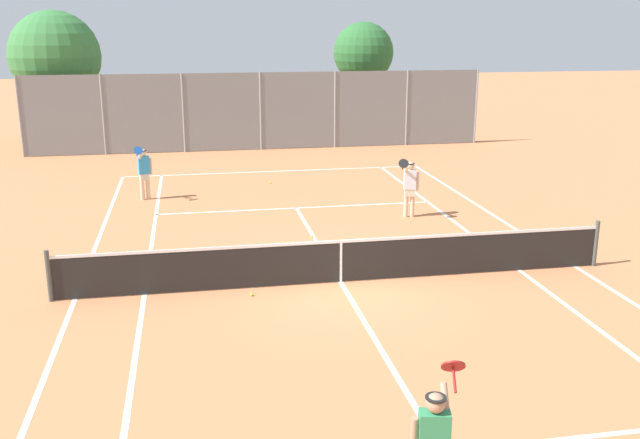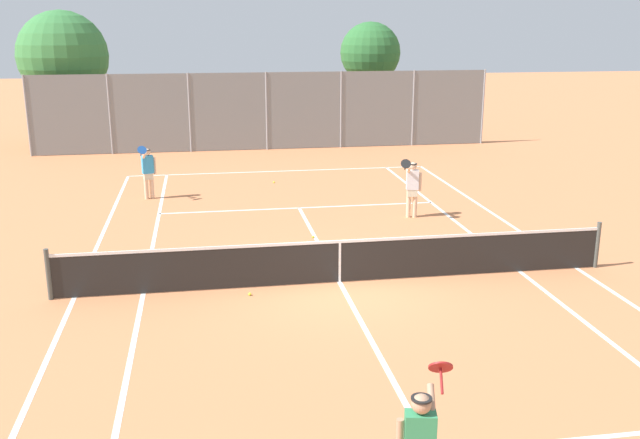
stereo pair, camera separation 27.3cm
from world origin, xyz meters
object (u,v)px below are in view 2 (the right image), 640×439
Objects in this scene: tree_behind_right at (372,54)px; tree_behind_left at (61,58)px; loose_tennis_ball_4 at (274,182)px; player_far_right at (412,186)px; tennis_net at (340,260)px; loose_tennis_ball_3 at (313,237)px; loose_tennis_ball_5 at (250,294)px; player_far_left at (148,170)px.

tree_behind_left is at bearing -176.92° from tree_behind_right.
player_far_right is at bearing -56.06° from loose_tennis_ball_4.
tennis_net reaches higher than loose_tennis_ball_3.
loose_tennis_ball_4 is at bearing 81.44° from loose_tennis_ball_5.
loose_tennis_ball_3 is at bearing -61.37° from tree_behind_left.
player_far_left is 15.57m from tree_behind_right.
loose_tennis_ball_5 is (-1.56, -10.38, 0.00)m from loose_tennis_ball_4.
loose_tennis_ball_3 and loose_tennis_ball_5 have the same top height.
loose_tennis_ball_3 is at bearing -87.08° from loose_tennis_ball_4.
loose_tennis_ball_3 is at bearing -153.50° from player_far_right.
loose_tennis_ball_5 is (-1.96, -0.46, -0.48)m from tennis_net.
tree_behind_left reaches higher than loose_tennis_ball_5.
player_far_left is at bearing 118.46° from tennis_net.
tree_behind_left is (-8.68, 15.90, 3.83)m from loose_tennis_ball_3.
tennis_net is at bearing -88.90° from loose_tennis_ball_3.
loose_tennis_ball_4 is (-3.43, 5.10, -0.89)m from player_far_right.
loose_tennis_ball_3 is 17.96m from tree_behind_right.
tennis_net is at bearing -65.51° from tree_behind_left.
loose_tennis_ball_4 is 1.00× the size of loose_tennis_ball_5.
loose_tennis_ball_5 is 21.13m from tree_behind_left.
player_far_left is 0.30× the size of tree_behind_left.
loose_tennis_ball_4 is 12.22m from tree_behind_right.
loose_tennis_ball_3 is 1.00× the size of loose_tennis_ball_5.
tree_behind_right is at bearing 70.12° from loose_tennis_ball_5.
loose_tennis_ball_3 and loose_tennis_ball_4 have the same top height.
player_far_left is 26.88× the size of loose_tennis_ball_3.
tree_behind_right is (14.16, 0.76, 0.03)m from tree_behind_left.
player_far_left is 1.00× the size of player_far_right.
tree_behind_right reaches higher than player_far_left.
tree_behind_right is at bearing 81.02° from player_far_right.
loose_tennis_ball_4 is at bearing -120.13° from tree_behind_right.
player_far_left is 0.33× the size of tree_behind_right.
player_far_right is 6.21m from loose_tennis_ball_4.
player_far_right is 0.33× the size of tree_behind_right.
player_far_left is 8.31m from player_far_right.
tennis_net is 181.82× the size of loose_tennis_ball_3.
tree_behind_left reaches higher than player_far_left.
player_far_right is 26.88× the size of loose_tennis_ball_5.
tree_behind_right is (7.38, 20.41, 3.86)m from loose_tennis_ball_5.
tennis_net is at bearing -61.54° from player_far_left.
player_far_left reaches higher than loose_tennis_ball_3.
player_far_right is at bearing -98.98° from tree_behind_right.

